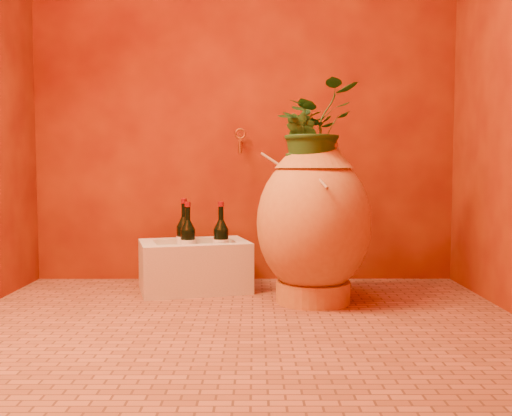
{
  "coord_description": "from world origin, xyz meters",
  "views": [
    {
      "loc": [
        0.06,
        -2.42,
        0.67
      ],
      "look_at": [
        0.07,
        0.35,
        0.48
      ],
      "focal_mm": 40.0,
      "sensor_mm": 36.0,
      "label": 1
    }
  ],
  "objects_px": {
    "stone_basin": "(194,267)",
    "wall_tap": "(240,140)",
    "wine_bottle_a": "(184,239)",
    "amphora": "(313,222)",
    "wine_bottle_b": "(221,242)",
    "wine_bottle_c": "(188,242)"
  },
  "relations": [
    {
      "from": "stone_basin",
      "to": "wall_tap",
      "type": "xyz_separation_m",
      "value": [
        0.25,
        0.24,
        0.71
      ]
    },
    {
      "from": "amphora",
      "to": "stone_basin",
      "type": "xyz_separation_m",
      "value": [
        -0.63,
        0.28,
        -0.27
      ]
    },
    {
      "from": "wine_bottle_b",
      "to": "wine_bottle_c",
      "type": "relative_size",
      "value": 1.0
    },
    {
      "from": "stone_basin",
      "to": "wine_bottle_a",
      "type": "relative_size",
      "value": 1.86
    },
    {
      "from": "stone_basin",
      "to": "wine_bottle_c",
      "type": "relative_size",
      "value": 1.94
    },
    {
      "from": "wine_bottle_a",
      "to": "amphora",
      "type": "bearing_deg",
      "value": -26.45
    },
    {
      "from": "amphora",
      "to": "wine_bottle_c",
      "type": "bearing_deg",
      "value": 159.72
    },
    {
      "from": "amphora",
      "to": "wine_bottle_b",
      "type": "xyz_separation_m",
      "value": [
        -0.48,
        0.25,
        -0.13
      ]
    },
    {
      "from": "amphora",
      "to": "wall_tap",
      "type": "bearing_deg",
      "value": 125.86
    },
    {
      "from": "wine_bottle_b",
      "to": "wall_tap",
      "type": "distance_m",
      "value": 0.64
    },
    {
      "from": "wine_bottle_b",
      "to": "wine_bottle_c",
      "type": "distance_m",
      "value": 0.18
    },
    {
      "from": "wine_bottle_a",
      "to": "wall_tap",
      "type": "xyz_separation_m",
      "value": [
        0.31,
        0.18,
        0.56
      ]
    },
    {
      "from": "stone_basin",
      "to": "wine_bottle_a",
      "type": "height_order",
      "value": "wine_bottle_a"
    },
    {
      "from": "stone_basin",
      "to": "wine_bottle_b",
      "type": "bearing_deg",
      "value": -9.96
    },
    {
      "from": "amphora",
      "to": "wine_bottle_a",
      "type": "distance_m",
      "value": 0.78
    },
    {
      "from": "wine_bottle_c",
      "to": "wall_tap",
      "type": "height_order",
      "value": "wall_tap"
    },
    {
      "from": "stone_basin",
      "to": "wine_bottle_b",
      "type": "xyz_separation_m",
      "value": [
        0.15,
        -0.03,
        0.14
      ]
    },
    {
      "from": "wine_bottle_a",
      "to": "wine_bottle_b",
      "type": "bearing_deg",
      "value": -23.01
    },
    {
      "from": "wine_bottle_a",
      "to": "stone_basin",
      "type": "bearing_deg",
      "value": -45.69
    },
    {
      "from": "stone_basin",
      "to": "wine_bottle_a",
      "type": "bearing_deg",
      "value": 134.31
    },
    {
      "from": "wall_tap",
      "to": "wine_bottle_c",
      "type": "bearing_deg",
      "value": -134.57
    },
    {
      "from": "wine_bottle_a",
      "to": "wine_bottle_c",
      "type": "distance_m",
      "value": 0.11
    }
  ]
}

